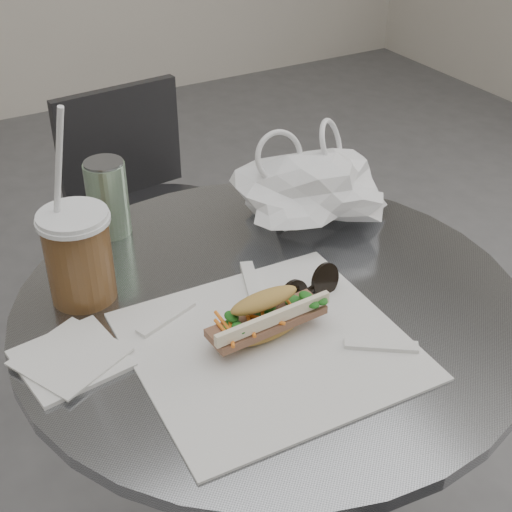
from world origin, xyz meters
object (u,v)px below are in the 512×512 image
cafe_table (268,428)px  banh_mi (266,317)px  drink_can (108,198)px  chair_far (157,265)px  sunglasses (308,291)px  iced_coffee (78,254)px

cafe_table → banh_mi: 0.32m
drink_can → chair_far: bearing=61.6°
chair_far → cafe_table: bearing=77.7°
chair_far → drink_can: (-0.23, -0.42, 0.46)m
sunglasses → chair_far: bearing=74.1°
cafe_table → iced_coffee: bearing=149.0°
cafe_table → banh_mi: banh_mi is taller
banh_mi → sunglasses: 0.11m
chair_far → iced_coffee: iced_coffee is taller
cafe_table → drink_can: size_ratio=5.79×
cafe_table → drink_can: bearing=114.7°
drink_can → sunglasses: bearing=-61.3°
sunglasses → drink_can: size_ratio=0.91×
sunglasses → drink_can: drink_can is taller
chair_far → banh_mi: size_ratio=3.66×
iced_coffee → sunglasses: 0.34m
banh_mi → drink_can: (-0.09, 0.38, 0.03)m
cafe_table → chair_far: size_ratio=0.98×
cafe_table → sunglasses: (0.04, -0.03, 0.29)m
sunglasses → banh_mi: bearing=-169.3°
banh_mi → sunglasses: (0.10, 0.04, -0.02)m
cafe_table → banh_mi: size_ratio=3.58×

